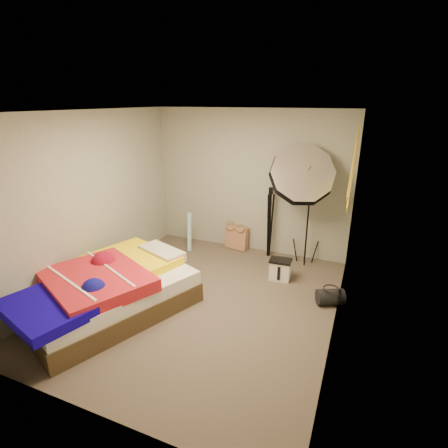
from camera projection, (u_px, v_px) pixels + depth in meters
The scene contains 15 objects.
floor at pixel (201, 301), 4.81m from camera, with size 4.00×4.00×0.00m, color brown.
ceiling at pixel (196, 111), 3.97m from camera, with size 4.00×4.00×0.00m, color silver.
wall_back at pixel (249, 182), 6.13m from camera, with size 3.50×3.50×0.00m, color #99A090.
wall_front at pixel (81, 291), 2.65m from camera, with size 3.50×3.50×0.00m, color #99A090.
wall_left at pixel (90, 201), 5.03m from camera, with size 4.00×4.00×0.00m, color #99A090.
wall_right at pixel (344, 235), 3.76m from camera, with size 4.00×4.00×0.00m, color #99A090.
tote_bag at pixel (237, 238), 6.46m from camera, with size 0.43×0.13×0.43m, color tan.
wrapping_roll at pixel (189, 232), 6.34m from camera, with size 0.08×0.08×0.71m, color #4FA8BF.
camera_case at pixel (280, 270), 5.36m from camera, with size 0.30×0.22×0.30m, color silver.
duffel_bag at pixel (330, 297), 4.72m from camera, with size 0.22×0.22×0.36m, color black.
wall_stripe_upper at pixel (353, 161), 4.05m from camera, with size 0.02×1.10×0.10m, color gold.
wall_stripe_lower at pixel (353, 174), 4.34m from camera, with size 0.02×1.10×0.10m, color gold.
bed at pixel (107, 289), 4.53m from camera, with size 2.10×2.53×0.60m.
photo_umbrella at pixel (302, 176), 5.35m from camera, with size 1.12×0.98×2.12m.
camera_tripod at pixel (270, 218), 5.99m from camera, with size 0.07×0.07×1.25m.
Camera 1 is at (1.90, -3.73, 2.63)m, focal length 28.00 mm.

